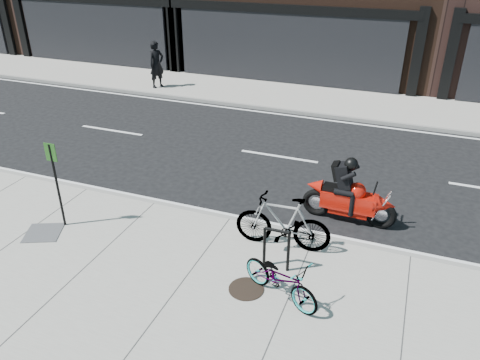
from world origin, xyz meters
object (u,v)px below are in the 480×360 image
at_px(utility_grate, 43,233).
at_px(bicycle_front, 281,278).
at_px(bicycle_rear, 283,222).
at_px(pedestrian, 157,64).
at_px(motorcycle, 354,197).
at_px(manhole_cover, 246,289).
at_px(bike_rack, 276,245).
at_px(sign_post, 56,178).

bearing_deg(utility_grate, bicycle_front, -1.30).
height_order(bicycle_rear, pedestrian, pedestrian).
xyz_separation_m(motorcycle, manhole_cover, (-1.42, -3.24, -0.52)).
xyz_separation_m(bicycle_front, utility_grate, (-5.47, 0.12, -0.43)).
distance_m(bike_rack, utility_grate, 5.21).
bearing_deg(bicycle_rear, bike_rack, 3.20).
bearing_deg(sign_post, motorcycle, 21.72).
relative_size(motorcycle, pedestrian, 1.12).
distance_m(manhole_cover, utility_grate, 4.83).
bearing_deg(motorcycle, bicycle_rear, -123.46).
height_order(motorcycle, manhole_cover, motorcycle).
relative_size(motorcycle, manhole_cover, 3.31).
height_order(pedestrian, sign_post, sign_post).
relative_size(motorcycle, utility_grate, 2.91).
bearing_deg(sign_post, manhole_cover, -9.36).
xyz_separation_m(bicycle_rear, motorcycle, (1.19, 1.70, -0.07)).
bearing_deg(sign_post, utility_grate, -118.92).
height_order(motorcycle, utility_grate, motorcycle).
relative_size(pedestrian, manhole_cover, 2.95).
bearing_deg(bicycle_front, utility_grate, 112.60).
bearing_deg(bicycle_front, bicycle_rear, 39.21).
bearing_deg(bicycle_rear, pedestrian, -142.48).
bearing_deg(utility_grate, bicycle_rear, 15.52).
bearing_deg(utility_grate, bike_rack, 7.37).
distance_m(bike_rack, bicycle_rear, 0.75).
bearing_deg(motorcycle, pedestrian, 142.58).
distance_m(bike_rack, motorcycle, 2.67).
bearing_deg(utility_grate, motorcycle, 26.42).
bearing_deg(sign_post, bicycle_rear, 9.11).
xyz_separation_m(pedestrian, utility_grate, (3.28, -10.81, -0.97)).
relative_size(bike_rack, bicycle_front, 0.55).
height_order(pedestrian, utility_grate, pedestrian).
bearing_deg(sign_post, bike_rack, 0.45).
xyz_separation_m(bicycle_rear, utility_grate, (-5.05, -1.40, -0.59)).
xyz_separation_m(bike_rack, sign_post, (-4.92, -0.22, 0.66)).
distance_m(bicycle_rear, motorcycle, 2.08).
height_order(bicycle_front, sign_post, sign_post).
bearing_deg(motorcycle, bike_rack, -112.69).
height_order(bicycle_front, pedestrian, pedestrian).
relative_size(bicycle_rear, pedestrian, 1.03).
distance_m(bicycle_front, bicycle_rear, 1.59).
relative_size(bicycle_front, pedestrian, 0.85).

